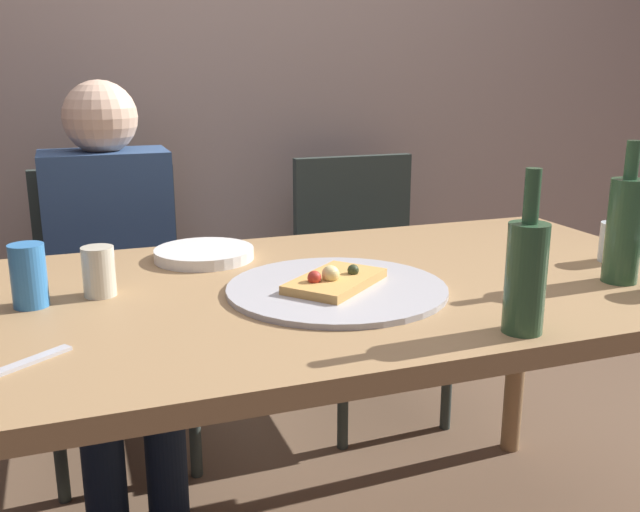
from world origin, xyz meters
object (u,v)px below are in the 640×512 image
Objects in this scene: pizza_tray at (337,289)px; soda_can at (29,276)px; beer_bottle at (526,273)px; pizza_slice_last at (335,280)px; table_knife at (6,370)px; plate_stack at (204,254)px; wine_glass at (614,242)px; dining_table at (330,317)px; guest_in_sweater at (114,269)px; chair_right at (365,270)px; wine_bottle at (624,228)px; chair_left at (113,296)px; tumbler_near at (99,271)px.

soda_can is at bearing 168.95° from pizza_tray.
beer_bottle is 0.91m from soda_can.
soda_can is at bearing 169.17° from pizza_slice_last.
pizza_slice_last is at bearing 162.53° from table_knife.
wine_glass is at bearing -21.15° from plate_stack.
dining_table is 13.76× the size of soda_can.
dining_table is at bearing 119.81° from guest_in_sweater.
chair_right is at bearing -170.01° from table_knife.
wine_bottle is 1.35m from guest_in_sweater.
wine_bottle is (0.59, -0.14, 0.11)m from pizza_tray.
wine_glass is (0.70, -0.01, 0.02)m from pizza_slice_last.
guest_in_sweater is at bearing 90.00° from chair_left.
chair_left is at bearing 108.38° from plate_stack.
wine_bottle reaches higher than table_knife.
soda_can reaches higher than table_knife.
chair_right is (0.46, 0.85, -0.17)m from dining_table.
pizza_slice_last is 0.40m from plate_stack.
dining_table is at bearing 79.01° from pizza_slice_last.
guest_in_sweater reaches higher than chair_right.
chair_right is (1.07, 1.11, -0.25)m from table_knife.
table_knife is 0.24× the size of chair_left.
tumbler_near is at bearing 163.15° from pizza_tray.
chair_right is at bearing 62.94° from pizza_tray.
soda_can is 0.52× the size of plate_stack.
chair_right reaches higher than tumbler_near.
soda_can is (-1.28, 0.12, 0.01)m from wine_glass.
chair_right is at bearing 104.24° from wine_glass.
wine_bottle is (0.60, -0.14, 0.09)m from pizza_slice_last.
wine_glass reaches higher than pizza_tray.
tumbler_near is 1.08× the size of wine_glass.
guest_in_sweater is at bearing 119.81° from dining_table.
guest_in_sweater is (0.22, 0.96, -0.12)m from table_knife.
soda_can is at bearing 174.73° from dining_table.
chair_left is (-0.40, 0.85, -0.17)m from dining_table.
wine_bottle is 0.42m from beer_bottle.
dining_table is at bearing -53.32° from plate_stack.
plate_stack reaches higher than dining_table.
beer_bottle is 0.84m from table_knife.
pizza_slice_last is 0.62m from wine_bottle.
pizza_tray is 1.91× the size of plate_stack.
tumbler_near is at bearing 40.02° from chair_right.
wine_bottle is at bearing -127.38° from wine_glass.
wine_glass is 1.45m from chair_left.
guest_in_sweater is at bearing -138.65° from table_knife.
chair_right reaches higher than pizza_slice_last.
soda_can reaches higher than pizza_tray.
wine_glass reaches higher than table_knife.
tumbler_near is (-0.45, 0.13, 0.03)m from pizza_slice_last.
plate_stack is at bearing 120.55° from pizza_slice_last.
table_knife is 0.24× the size of chair_right.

